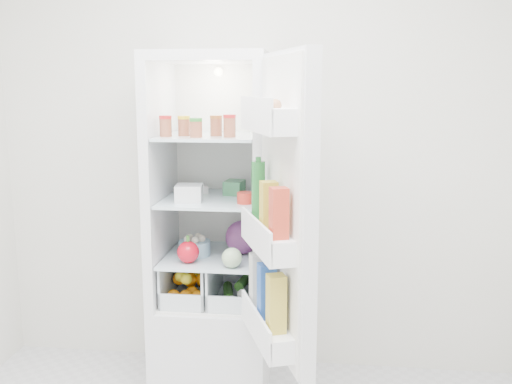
# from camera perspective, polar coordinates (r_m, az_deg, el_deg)

# --- Properties ---
(room_walls) EXTENTS (3.02, 3.02, 2.61)m
(room_walls) POSITION_cam_1_polar(r_m,az_deg,el_deg) (1.74, -5.80, 9.17)
(room_walls) COLOR silver
(room_walls) RESTS_ON ground
(refrigerator) EXTENTS (0.60, 0.60, 1.80)m
(refrigerator) POSITION_cam_1_polar(r_m,az_deg,el_deg) (3.15, -4.12, -7.36)
(refrigerator) COLOR silver
(refrigerator) RESTS_ON ground
(shelf_low) EXTENTS (0.49, 0.53, 0.01)m
(shelf_low) POSITION_cam_1_polar(r_m,az_deg,el_deg) (3.07, -4.36, -6.38)
(shelf_low) COLOR silver
(shelf_low) RESTS_ON refrigerator
(shelf_mid) EXTENTS (0.49, 0.53, 0.02)m
(shelf_mid) POSITION_cam_1_polar(r_m,az_deg,el_deg) (3.00, -4.44, -0.70)
(shelf_mid) COLOR silver
(shelf_mid) RESTS_ON refrigerator
(shelf_top) EXTENTS (0.49, 0.53, 0.02)m
(shelf_top) POSITION_cam_1_polar(r_m,az_deg,el_deg) (2.95, -4.53, 5.59)
(shelf_top) COLOR silver
(shelf_top) RESTS_ON refrigerator
(crisper_left) EXTENTS (0.23, 0.46, 0.22)m
(crisper_left) POSITION_cam_1_polar(r_m,az_deg,el_deg) (3.14, -6.54, -8.56)
(crisper_left) COLOR silver
(crisper_left) RESTS_ON refrigerator
(crisper_right) EXTENTS (0.23, 0.46, 0.22)m
(crisper_right) POSITION_cam_1_polar(r_m,az_deg,el_deg) (3.09, -2.07, -8.78)
(crisper_right) COLOR silver
(crisper_right) RESTS_ON refrigerator
(condiment_jars) EXTENTS (0.38, 0.16, 0.08)m
(condiment_jars) POSITION_cam_1_polar(r_m,az_deg,el_deg) (2.84, -5.80, 6.39)
(condiment_jars) COLOR #B21919
(condiment_jars) RESTS_ON shelf_top
(squeeze_bottle) EXTENTS (0.05, 0.05, 0.17)m
(squeeze_bottle) POSITION_cam_1_polar(r_m,az_deg,el_deg) (3.03, -0.10, 7.49)
(squeeze_bottle) COLOR white
(squeeze_bottle) RESTS_ON shelf_top
(tub_white) EXTENTS (0.15, 0.15, 0.08)m
(tub_white) POSITION_cam_1_polar(r_m,az_deg,el_deg) (2.91, -6.72, -0.10)
(tub_white) COLOR silver
(tub_white) RESTS_ON shelf_mid
(tin_red) EXTENTS (0.10, 0.10, 0.06)m
(tin_red) POSITION_cam_1_polar(r_m,az_deg,el_deg) (2.84, -1.08, -0.59)
(tin_red) COLOR red
(tin_red) RESTS_ON shelf_mid
(foil_tray) EXTENTS (0.20, 0.18, 0.04)m
(foil_tray) POSITION_cam_1_polar(r_m,az_deg,el_deg) (3.14, -6.45, 0.29)
(foil_tray) COLOR silver
(foil_tray) RESTS_ON shelf_mid
(tub_green) EXTENTS (0.11, 0.14, 0.07)m
(tub_green) POSITION_cam_1_polar(r_m,az_deg,el_deg) (3.08, -2.18, 0.47)
(tub_green) COLOR #3C8451
(tub_green) RESTS_ON shelf_mid
(red_cabbage) EXTENTS (0.18, 0.18, 0.18)m
(red_cabbage) POSITION_cam_1_polar(r_m,az_deg,el_deg) (3.06, -1.38, -4.54)
(red_cabbage) COLOR #561F5C
(red_cabbage) RESTS_ON shelf_low
(bell_pepper) EXTENTS (0.11, 0.11, 0.11)m
(bell_pepper) POSITION_cam_1_polar(r_m,az_deg,el_deg) (2.93, -6.80, -5.98)
(bell_pepper) COLOR red
(bell_pepper) RESTS_ON shelf_low
(mushroom_bowl) EXTENTS (0.21, 0.21, 0.08)m
(mushroom_bowl) POSITION_cam_1_polar(r_m,az_deg,el_deg) (3.06, -6.16, -5.59)
(mushroom_bowl) COLOR #86AFC8
(mushroom_bowl) RESTS_ON shelf_low
(salad_bag) EXTENTS (0.10, 0.10, 0.10)m
(salad_bag) POSITION_cam_1_polar(r_m,az_deg,el_deg) (2.84, -2.43, -6.59)
(salad_bag) COLOR #A4C392
(salad_bag) RESTS_ON shelf_low
(citrus_pile) EXTENTS (0.20, 0.31, 0.16)m
(citrus_pile) POSITION_cam_1_polar(r_m,az_deg,el_deg) (3.13, -6.59, -9.20)
(citrus_pile) COLOR orange
(citrus_pile) RESTS_ON refrigerator
(veg_pile) EXTENTS (0.16, 0.30, 0.10)m
(veg_pile) POSITION_cam_1_polar(r_m,az_deg,el_deg) (3.11, -1.98, -9.61)
(veg_pile) COLOR #234A18
(veg_pile) RESTS_ON refrigerator
(fridge_door) EXTENTS (0.35, 0.58, 1.30)m
(fridge_door) POSITION_cam_1_polar(r_m,az_deg,el_deg) (2.40, 2.53, -2.50)
(fridge_door) COLOR silver
(fridge_door) RESTS_ON refrigerator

